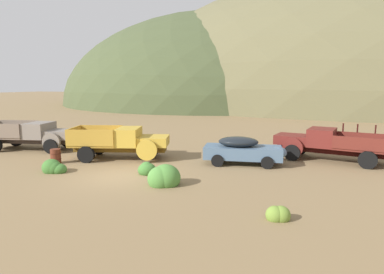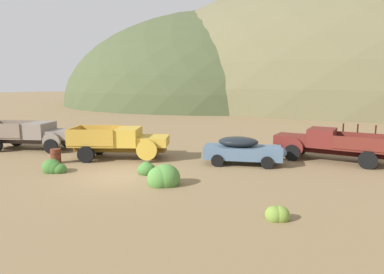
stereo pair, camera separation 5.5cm
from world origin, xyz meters
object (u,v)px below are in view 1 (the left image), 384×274
Objects in this scene: truck_primer_gray at (37,135)px; truck_oxblood at (323,143)px; truck_faded_yellow at (126,142)px; oil_drum_foreground at (56,156)px; car_chalk_blue at (245,150)px.

truck_oxblood is at bearing -3.36° from truck_primer_gray.
oil_drum_foreground is (-3.16, -2.46, -0.61)m from truck_faded_yellow.
truck_primer_gray reaches higher than car_chalk_blue.
truck_primer_gray is 1.11× the size of truck_faded_yellow.
car_chalk_blue is (14.30, 0.60, -0.21)m from truck_primer_gray.
oil_drum_foreground is at bearing -159.33° from truck_faded_yellow.
truck_primer_gray is at bearing 20.18° from truck_oxblood.
truck_oxblood is at bearing 0.63° from truck_faded_yellow.
truck_oxblood is (11.26, 3.64, -0.03)m from truck_faded_yellow.
truck_primer_gray is 1.01× the size of truck_oxblood.
truck_primer_gray is at bearing 173.23° from car_chalk_blue.
oil_drum_foreground is at bearing 33.18° from truck_oxblood.
truck_faded_yellow is at bearing 37.93° from oil_drum_foreground.
car_chalk_blue is 4.95m from truck_oxblood.
car_chalk_blue is at bearing 42.40° from truck_oxblood.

